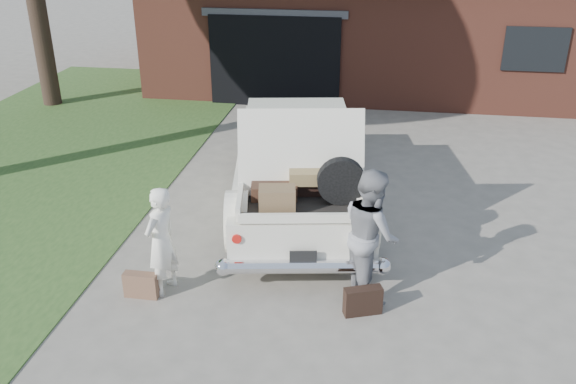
# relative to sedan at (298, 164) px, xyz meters

# --- Properties ---
(ground) EXTENTS (90.00, 90.00, 0.00)m
(ground) POSITION_rel_sedan_xyz_m (0.13, -2.40, -0.76)
(ground) COLOR gray
(ground) RESTS_ON ground
(grass_strip) EXTENTS (6.00, 16.00, 0.02)m
(grass_strip) POSITION_rel_sedan_xyz_m (-5.37, 0.60, -0.75)
(grass_strip) COLOR #2D4C1E
(grass_strip) RESTS_ON ground
(house) EXTENTS (12.80, 7.80, 3.30)m
(house) POSITION_rel_sedan_xyz_m (1.11, 9.07, 0.91)
(house) COLOR brown
(house) RESTS_ON ground
(sedan) EXTENTS (2.82, 5.42, 2.10)m
(sedan) POSITION_rel_sedan_xyz_m (0.00, 0.00, 0.00)
(sedan) COLOR silver
(sedan) RESTS_ON ground
(woman_left) EXTENTS (0.49, 0.61, 1.45)m
(woman_left) POSITION_rel_sedan_xyz_m (-1.34, -2.68, -0.03)
(woman_left) COLOR white
(woman_left) RESTS_ON ground
(woman_right) EXTENTS (0.92, 1.01, 1.70)m
(woman_right) POSITION_rel_sedan_xyz_m (1.24, -2.31, 0.09)
(woman_right) COLOR gray
(woman_right) RESTS_ON ground
(suitcase_left) EXTENTS (0.44, 0.14, 0.34)m
(suitcase_left) POSITION_rel_sedan_xyz_m (-1.59, -2.87, -0.59)
(suitcase_left) COLOR brown
(suitcase_left) RESTS_ON ground
(suitcase_right) EXTENTS (0.49, 0.30, 0.36)m
(suitcase_right) POSITION_rel_sedan_xyz_m (1.20, -2.79, -0.58)
(suitcase_right) COLOR black
(suitcase_right) RESTS_ON ground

